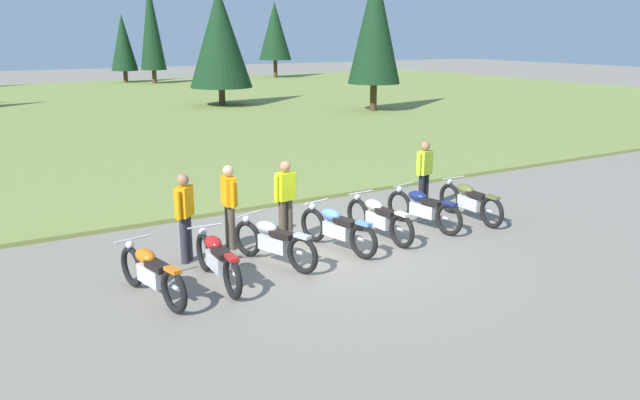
{
  "coord_description": "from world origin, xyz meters",
  "views": [
    {
      "loc": [
        -6.31,
        -9.86,
        4.12
      ],
      "look_at": [
        0.0,
        0.6,
        0.9
      ],
      "focal_mm": 35.68,
      "sensor_mm": 36.0,
      "label": 1
    }
  ],
  "objects": [
    {
      "name": "rider_in_hivis_vest",
      "position": [
        3.39,
        1.45,
        0.95
      ],
      "size": [
        0.53,
        0.31,
        1.67
      ],
      "color": "black",
      "rests_on": "ground"
    },
    {
      "name": "rider_checking_bike",
      "position": [
        -1.67,
        1.24,
        0.95
      ],
      "size": [
        0.25,
        0.55,
        1.67
      ],
      "color": "#4C4233",
      "rests_on": "ground"
    },
    {
      "name": "motorcycle_silver",
      "position": [
        -1.36,
        -0.01,
        0.44
      ],
      "size": [
        0.87,
        2.02,
        0.88
      ],
      "color": "black",
      "rests_on": "ground"
    },
    {
      "name": "motorcycle_orange",
      "position": [
        -3.73,
        -0.4,
        0.44
      ],
      "size": [
        0.7,
        2.08,
        0.88
      ],
      "color": "black",
      "rests_on": "ground"
    },
    {
      "name": "rider_near_row_end",
      "position": [
        -0.55,
        1.03,
        0.95
      ],
      "size": [
        0.54,
        0.28,
        1.67
      ],
      "color": "#4C4233",
      "rests_on": "ground"
    },
    {
      "name": "motorcycle_olive",
      "position": [
        3.76,
        0.27,
        0.44
      ],
      "size": [
        0.62,
        2.1,
        0.88
      ],
      "color": "black",
      "rests_on": "ground"
    },
    {
      "name": "rider_with_back_turned",
      "position": [
        -2.67,
        0.95,
        0.95
      ],
      "size": [
        0.42,
        0.41,
        1.67
      ],
      "color": "#2D2D38",
      "rests_on": "ground"
    },
    {
      "name": "ground_plane",
      "position": [
        0.0,
        0.0,
        0.0
      ],
      "size": [
        140.0,
        140.0,
        0.0
      ],
      "primitive_type": "plane",
      "color": "gray"
    },
    {
      "name": "motorcycle_cream",
      "position": [
        1.19,
        0.23,
        0.44
      ],
      "size": [
        0.62,
        2.1,
        0.88
      ],
      "color": "black",
      "rests_on": "ground"
    },
    {
      "name": "grass_moorland",
      "position": [
        0.0,
        25.51,
        0.05
      ],
      "size": [
        80.0,
        44.0,
        0.1
      ],
      "primitive_type": "cube",
      "color": "olive",
      "rests_on": "ground"
    },
    {
      "name": "motorcycle_sky_blue",
      "position": [
        0.08,
        0.09,
        0.44
      ],
      "size": [
        0.72,
        2.08,
        0.88
      ],
      "color": "black",
      "rests_on": "ground"
    },
    {
      "name": "motorcycle_red",
      "position": [
        -2.59,
        -0.35,
        0.44
      ],
      "size": [
        0.62,
        2.1,
        0.88
      ],
      "color": "black",
      "rests_on": "ground"
    },
    {
      "name": "forest_treeline",
      "position": [
        0.0,
        32.75,
        4.16
      ],
      "size": [
        40.97,
        29.5,
        8.41
      ],
      "color": "#47331E",
      "rests_on": "ground"
    },
    {
      "name": "motorcycle_navy",
      "position": [
        2.46,
        0.35,
        0.44
      ],
      "size": [
        0.67,
        2.09,
        0.88
      ],
      "color": "black",
      "rests_on": "ground"
    }
  ]
}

